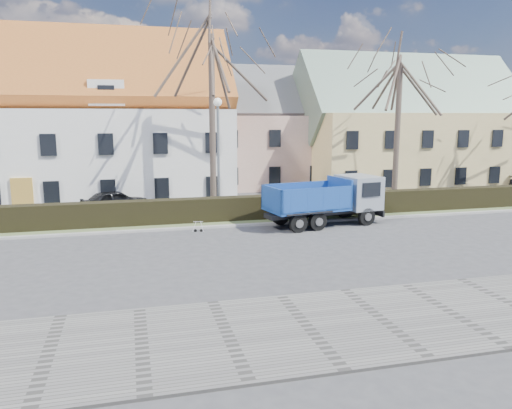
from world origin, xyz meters
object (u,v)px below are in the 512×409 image
object	(u,v)px
streetlight	(218,158)
cart_frame	(194,226)
dump_truck	(321,201)
parked_car_a	(116,201)

from	to	relation	value
streetlight	cart_frame	distance (m)	4.76
streetlight	dump_truck	bearing A→B (deg)	-32.61
dump_truck	parked_car_a	world-z (taller)	dump_truck
streetlight	parked_car_a	size ratio (longest dim) A/B	1.67
dump_truck	streetlight	distance (m)	6.21
dump_truck	parked_car_a	xyz separation A→B (m)	(-10.68, 6.33, -0.63)
cart_frame	parked_car_a	world-z (taller)	parked_car_a
dump_truck	parked_car_a	size ratio (longest dim) A/B	1.62
cart_frame	dump_truck	bearing A→B (deg)	-0.40
streetlight	cart_frame	size ratio (longest dim) A/B	10.19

